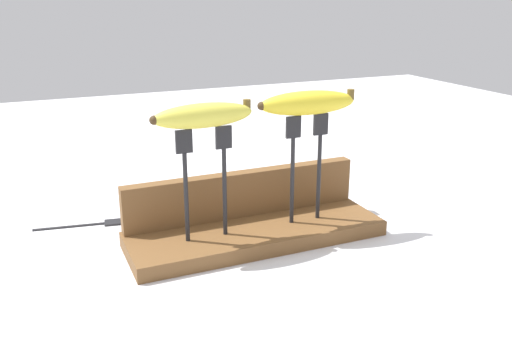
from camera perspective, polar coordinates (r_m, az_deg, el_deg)
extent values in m
plane|color=silver|center=(0.95, 0.00, -7.23)|extent=(3.00, 3.00, 0.00)
cube|color=brown|center=(0.94, 0.00, -6.53)|extent=(0.43, 0.14, 0.03)
cube|color=brown|center=(0.97, -1.37, -2.39)|extent=(0.42, 0.02, 0.08)
cylinder|color=black|center=(0.87, -7.22, -2.82)|extent=(0.01, 0.01, 0.15)
cube|color=black|center=(0.84, -7.46, 2.98)|extent=(0.03, 0.00, 0.04)
cylinder|color=black|center=(0.88, -3.26, -2.26)|extent=(0.01, 0.01, 0.15)
cube|color=black|center=(0.86, -3.36, 3.44)|extent=(0.03, 0.00, 0.04)
cylinder|color=black|center=(0.93, 3.76, -1.09)|extent=(0.01, 0.01, 0.15)
cube|color=black|center=(0.90, 3.88, 4.49)|extent=(0.03, 0.00, 0.04)
cylinder|color=black|center=(0.95, 6.50, -0.69)|extent=(0.01, 0.01, 0.15)
cube|color=black|center=(0.93, 6.70, 4.76)|extent=(0.03, 0.00, 0.04)
ellipsoid|color=#DBD147|center=(0.84, -5.46, 5.68)|extent=(0.16, 0.04, 0.04)
cylinder|color=brown|center=(0.86, -0.84, 6.73)|extent=(0.01, 0.01, 0.02)
sphere|color=#3F2D19|center=(0.82, -10.48, 5.13)|extent=(0.01, 0.01, 0.01)
ellipsoid|color=yellow|center=(0.91, 5.38, 6.97)|extent=(0.17, 0.05, 0.04)
cylinder|color=brown|center=(0.94, 9.74, 7.74)|extent=(0.01, 0.01, 0.02)
sphere|color=#3F2D19|center=(0.88, 0.61, 6.67)|extent=(0.01, 0.01, 0.01)
cylinder|color=black|center=(1.05, -18.75, -5.41)|extent=(0.12, 0.03, 0.01)
cube|color=black|center=(1.05, -14.39, -5.09)|extent=(0.04, 0.03, 0.01)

